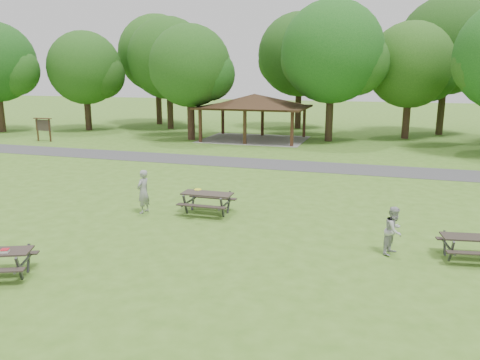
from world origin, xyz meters
name	(u,v)px	position (x,y,z in m)	size (l,w,h in m)	color
ground	(175,242)	(0.00, 0.00, 0.00)	(160.00, 160.00, 0.00)	#447321
asphalt_path	(273,164)	(0.00, 14.00, 0.01)	(120.00, 3.20, 0.02)	#414143
pavilion	(254,102)	(-4.00, 24.00, 3.06)	(8.60, 7.01, 3.76)	#382014
notice_board	(43,125)	(-20.00, 18.00, 1.31)	(1.60, 0.30, 1.88)	#3A2715
tree_row_b	(86,70)	(-20.92, 25.53, 5.67)	(7.14, 6.80, 9.28)	black
tree_row_c	(170,61)	(-13.90, 29.03, 6.54)	(8.19, 7.80, 10.67)	black
tree_row_d	(191,68)	(-8.92, 22.53, 5.77)	(6.93, 6.60, 9.27)	#311D15
tree_row_e	(333,55)	(2.10, 25.03, 6.78)	(8.40, 8.00, 11.02)	black
tree_row_f	(411,68)	(8.09, 28.53, 5.84)	(7.35, 7.00, 9.55)	#311F15
tree_deep_a	(158,56)	(-16.90, 32.53, 7.13)	(8.40, 8.00, 11.38)	#331F16
tree_deep_b	(301,57)	(-1.90, 33.03, 6.89)	(8.40, 8.00, 11.13)	black
tree_deep_c	(448,49)	(11.10, 32.03, 7.44)	(8.82, 8.40, 11.90)	#2E2114
picnic_table_middle	(207,198)	(-0.16, 3.36, 0.64)	(2.00, 1.63, 0.86)	#322A24
picnic_table_far	(472,242)	(9.06, 1.32, 0.55)	(1.91, 1.63, 0.75)	#2A231E
frisbee_in_flight	(198,189)	(-0.10, 2.27, 1.25)	(0.33, 0.33, 0.02)	#FFFA28
frisbee_thrower	(143,192)	(-2.60, 2.69, 0.87)	(0.64, 0.42, 1.74)	gray
frisbee_catcher	(394,230)	(6.83, 1.11, 0.75)	(0.73, 0.57, 1.51)	#AEAEB1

